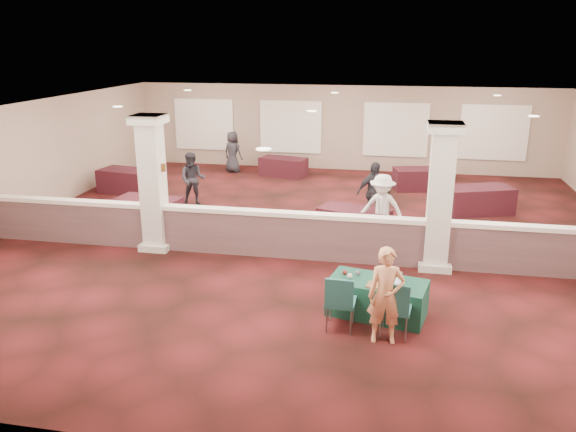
% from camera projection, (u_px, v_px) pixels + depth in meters
% --- Properties ---
extents(ground, '(16.00, 16.00, 0.00)m').
position_uv_depth(ground, '(310.00, 237.00, 14.34)').
color(ground, '#4C1315').
rests_on(ground, ground).
extents(wall_back, '(16.00, 0.04, 3.20)m').
position_uv_depth(wall_back, '(342.00, 128.00, 21.35)').
color(wall_back, gray).
rests_on(wall_back, ground).
extents(wall_front, '(16.00, 0.04, 3.20)m').
position_uv_depth(wall_front, '(205.00, 335.00, 6.36)').
color(wall_front, gray).
rests_on(wall_front, ground).
extents(wall_left, '(0.04, 16.00, 3.20)m').
position_uv_depth(wall_left, '(21.00, 163.00, 15.30)').
color(wall_left, gray).
rests_on(wall_left, ground).
extents(ceiling, '(16.00, 16.00, 0.02)m').
position_uv_depth(ceiling, '(312.00, 110.00, 13.38)').
color(ceiling, white).
rests_on(ceiling, wall_back).
extents(partition_wall, '(15.60, 0.28, 1.10)m').
position_uv_depth(partition_wall, '(300.00, 235.00, 12.76)').
color(partition_wall, brown).
rests_on(partition_wall, ground).
extents(column_left, '(0.72, 0.72, 3.20)m').
position_uv_depth(column_left, '(153.00, 182.00, 13.07)').
color(column_left, silver).
rests_on(column_left, ground).
extents(column_right, '(0.72, 0.72, 3.20)m').
position_uv_depth(column_right, '(440.00, 196.00, 11.90)').
color(column_right, silver).
rests_on(column_right, ground).
extents(sconce_left, '(0.12, 0.12, 0.18)m').
position_uv_depth(sconce_left, '(140.00, 166.00, 13.01)').
color(sconce_left, brown).
rests_on(sconce_left, column_left).
extents(sconce_right, '(0.12, 0.12, 0.18)m').
position_uv_depth(sconce_right, '(163.00, 167.00, 12.91)').
color(sconce_right, brown).
rests_on(sconce_right, column_left).
extents(near_table, '(1.87, 1.20, 0.66)m').
position_uv_depth(near_table, '(377.00, 298.00, 10.18)').
color(near_table, '#103C2E').
rests_on(near_table, ground).
extents(conf_chair_main, '(0.57, 0.57, 1.03)m').
position_uv_depth(conf_chair_main, '(395.00, 305.00, 9.29)').
color(conf_chair_main, '#1F5D5B').
rests_on(conf_chair_main, ground).
extents(conf_chair_side, '(0.52, 0.52, 1.01)m').
position_uv_depth(conf_chair_side, '(340.00, 299.00, 9.54)').
color(conf_chair_side, '#1F5D5B').
rests_on(conf_chair_side, ground).
extents(woman, '(0.63, 0.45, 1.64)m').
position_uv_depth(woman, '(386.00, 296.00, 9.13)').
color(woman, '#FD9F6E').
rests_on(woman, ground).
extents(far_table_front_left, '(1.84, 1.09, 0.71)m').
position_uv_depth(far_table_front_left, '(149.00, 211.00, 15.32)').
color(far_table_front_left, black).
rests_on(far_table_front_left, ground).
extents(far_table_front_center, '(1.96, 1.44, 0.72)m').
position_uv_depth(far_table_front_center, '(354.00, 222.00, 14.32)').
color(far_table_front_center, black).
rests_on(far_table_front_center, ground).
extents(far_table_front_right, '(2.10, 1.54, 0.77)m').
position_uv_depth(far_table_front_right, '(478.00, 200.00, 16.23)').
color(far_table_front_right, black).
rests_on(far_table_front_right, ground).
extents(far_table_back_left, '(2.03, 1.22, 0.77)m').
position_uv_depth(far_table_back_left, '(129.00, 181.00, 18.39)').
color(far_table_back_left, black).
rests_on(far_table_back_left, ground).
extents(far_table_back_center, '(1.82, 1.21, 0.68)m').
position_uv_depth(far_table_back_center, '(283.00, 167.00, 20.69)').
color(far_table_back_center, black).
rests_on(far_table_back_center, ground).
extents(far_table_back_right, '(1.90, 1.25, 0.71)m').
position_uv_depth(far_table_back_right, '(421.00, 179.00, 18.80)').
color(far_table_back_right, black).
rests_on(far_table_back_right, ground).
extents(attendee_a, '(0.83, 0.54, 1.61)m').
position_uv_depth(attendee_a, '(193.00, 179.00, 16.88)').
color(attendee_a, black).
rests_on(attendee_a, ground).
extents(attendee_b, '(1.18, 0.72, 1.71)m').
position_uv_depth(attendee_b, '(382.00, 208.00, 13.76)').
color(attendee_b, white).
rests_on(attendee_b, ground).
extents(attendee_c, '(1.10, 0.90, 1.69)m').
position_uv_depth(attendee_c, '(373.00, 193.00, 15.22)').
color(attendee_c, black).
rests_on(attendee_c, ground).
extents(attendee_d, '(0.86, 0.66, 1.55)m').
position_uv_depth(attendee_d, '(233.00, 152.00, 21.15)').
color(attendee_d, black).
rests_on(attendee_d, ground).
extents(laptop_base, '(0.34, 0.27, 0.02)m').
position_uv_depth(laptop_base, '(392.00, 284.00, 9.94)').
color(laptop_base, silver).
rests_on(laptop_base, near_table).
extents(laptop_screen, '(0.30, 0.07, 0.20)m').
position_uv_depth(laptop_screen, '(394.00, 276.00, 10.00)').
color(laptop_screen, silver).
rests_on(laptop_screen, near_table).
extents(screen_glow, '(0.27, 0.06, 0.17)m').
position_uv_depth(screen_glow, '(394.00, 277.00, 10.00)').
color(screen_glow, '#D0DFFA').
rests_on(screen_glow, near_table).
extents(knitting, '(0.41, 0.34, 0.03)m').
position_uv_depth(knitting, '(377.00, 286.00, 9.86)').
color(knitting, '#BE661E').
rests_on(knitting, near_table).
extents(yarn_cream, '(0.10, 0.10, 0.10)m').
position_uv_depth(yarn_cream, '(350.00, 276.00, 10.17)').
color(yarn_cream, beige).
rests_on(yarn_cream, near_table).
extents(yarn_red, '(0.09, 0.09, 0.09)m').
position_uv_depth(yarn_red, '(345.00, 272.00, 10.34)').
color(yarn_red, maroon).
rests_on(yarn_red, near_table).
extents(yarn_grey, '(0.09, 0.09, 0.09)m').
position_uv_depth(yarn_grey, '(358.00, 273.00, 10.31)').
color(yarn_grey, '#55565A').
rests_on(yarn_grey, near_table).
extents(scissors, '(0.11, 0.05, 0.01)m').
position_uv_depth(scissors, '(408.00, 292.00, 9.64)').
color(scissors, red).
rests_on(scissors, near_table).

